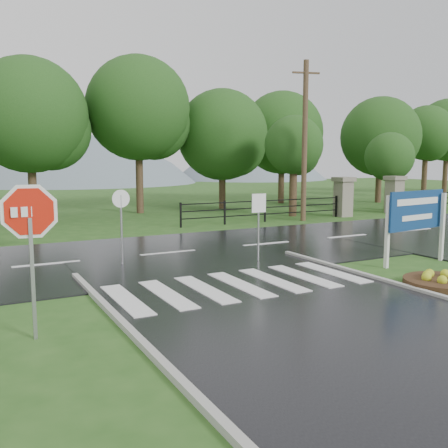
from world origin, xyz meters
TOP-DOWN VIEW (x-y plane):
  - ground at (0.00, 0.00)m, footprint 120.00×120.00m
  - main_road at (0.00, 10.00)m, footprint 90.00×8.00m
  - crosswalk at (0.00, 5.00)m, footprint 6.50×2.80m
  - pillar_west at (13.00, 16.00)m, footprint 1.00×1.00m
  - pillar_east at (17.00, 16.00)m, footprint 1.00×1.00m
  - fence_west at (7.75, 16.00)m, footprint 9.58×0.08m
  - hills at (3.49, 65.00)m, footprint 102.00×48.00m
  - treeline at (1.00, 24.00)m, footprint 83.20×5.20m
  - stop_sign at (-5.15, 3.47)m, footprint 1.32×0.22m
  - estate_billboard at (6.17, 4.86)m, footprint 2.60×0.40m
  - flower_bed at (4.58, 2.53)m, footprint 1.98×1.98m
  - reg_sign_small at (2.03, 7.39)m, footprint 0.48×0.07m
  - reg_sign_round at (-1.94, 8.89)m, footprint 0.54×0.07m
  - utility_pole_east at (9.83, 15.50)m, footprint 1.44×0.50m
  - entrance_tree_left at (10.59, 17.50)m, footprint 3.31×3.31m
  - entrance_tree_right at (18.02, 17.50)m, footprint 3.09×3.09m

SIDE VIEW (x-z plane):
  - hills at x=3.49m, z-range -39.54..8.46m
  - ground at x=0.00m, z-range 0.00..0.00m
  - main_road at x=0.00m, z-range -0.02..0.02m
  - treeline at x=1.00m, z-range -5.00..5.00m
  - crosswalk at x=0.00m, z-range 0.05..0.07m
  - flower_bed at x=4.58m, z-range -0.05..0.34m
  - fence_west at x=7.75m, z-range 0.12..1.32m
  - pillar_west at x=13.00m, z-range 0.06..2.30m
  - pillar_east at x=17.00m, z-range 0.06..2.30m
  - reg_sign_round at x=-1.94m, z-range 0.30..2.63m
  - reg_sign_small at x=2.03m, z-range 0.45..2.63m
  - estate_billboard at x=6.17m, z-range 0.43..2.72m
  - stop_sign at x=-5.15m, z-range 0.57..3.56m
  - entrance_tree_right at x=18.02m, z-range 0.89..5.83m
  - entrance_tree_left at x=10.59m, z-range 1.15..6.86m
  - utility_pole_east at x=9.83m, z-range 0.07..8.36m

